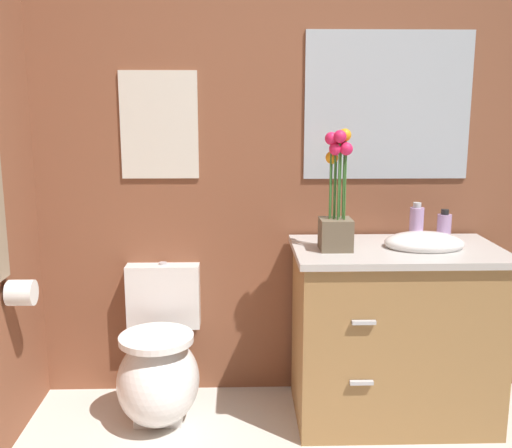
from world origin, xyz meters
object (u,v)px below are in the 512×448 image
(flower_vase, at_px, (337,204))
(lotion_bottle, at_px, (444,227))
(vanity_cabinet, at_px, (394,331))
(toilet, at_px, (159,367))
(soap_bottle, at_px, (416,224))
(wall_poster, at_px, (159,125))
(toilet_paper_roll, at_px, (21,293))
(wall_mirror, at_px, (388,106))

(flower_vase, bearing_deg, lotion_bottle, 16.27)
(lotion_bottle, bearing_deg, vanity_cabinet, -152.97)
(toilet, bearing_deg, vanity_cabinet, -1.38)
(vanity_cabinet, relative_size, lotion_bottle, 6.64)
(toilet, height_order, lotion_bottle, lotion_bottle)
(soap_bottle, distance_m, wall_poster, 1.30)
(vanity_cabinet, xyz_separation_m, soap_bottle, (0.11, 0.10, 0.49))
(toilet, relative_size, lotion_bottle, 4.57)
(toilet, relative_size, flower_vase, 1.29)
(vanity_cabinet, bearing_deg, toilet, 178.62)
(flower_vase, bearing_deg, wall_poster, 158.08)
(toilet, xyz_separation_m, toilet_paper_roll, (-0.54, -0.20, 0.44))
(wall_poster, bearing_deg, wall_mirror, 0.00)
(flower_vase, xyz_separation_m, soap_bottle, (0.40, 0.13, -0.12))
(vanity_cabinet, bearing_deg, flower_vase, -173.98)
(soap_bottle, height_order, toilet_paper_roll, soap_bottle)
(lotion_bottle, bearing_deg, flower_vase, -163.73)
(toilet, xyz_separation_m, soap_bottle, (1.20, 0.07, 0.67))
(wall_poster, bearing_deg, soap_bottle, -9.11)
(vanity_cabinet, distance_m, wall_poster, 1.47)
(lotion_bottle, height_order, wall_mirror, wall_mirror)
(vanity_cabinet, relative_size, wall_poster, 1.97)
(vanity_cabinet, bearing_deg, toilet_paper_roll, -174.07)
(flower_vase, bearing_deg, toilet, 175.95)
(soap_bottle, relative_size, wall_mirror, 0.24)
(toilet_paper_roll, bearing_deg, toilet, 19.97)
(flower_vase, relative_size, lotion_bottle, 3.53)
(flower_vase, bearing_deg, vanity_cabinet, 6.02)
(toilet, xyz_separation_m, flower_vase, (0.81, -0.06, 0.79))
(vanity_cabinet, relative_size, toilet_paper_roll, 9.12)
(vanity_cabinet, bearing_deg, soap_bottle, 43.21)
(wall_mirror, xyz_separation_m, toilet_paper_roll, (-1.63, -0.46, -0.77))
(vanity_cabinet, xyz_separation_m, flower_vase, (-0.29, -0.03, 0.61))
(flower_vase, xyz_separation_m, toilet_paper_roll, (-1.35, -0.14, -0.35))
(wall_poster, distance_m, wall_mirror, 1.10)
(vanity_cabinet, xyz_separation_m, wall_mirror, (-0.00, 0.29, 1.03))
(toilet, distance_m, toilet_paper_roll, 0.72)
(wall_poster, relative_size, toilet_paper_roll, 4.63)
(flower_vase, height_order, lotion_bottle, flower_vase)
(vanity_cabinet, height_order, wall_mirror, wall_mirror)
(flower_vase, bearing_deg, soap_bottle, 18.29)
(toilet, relative_size, vanity_cabinet, 0.69)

